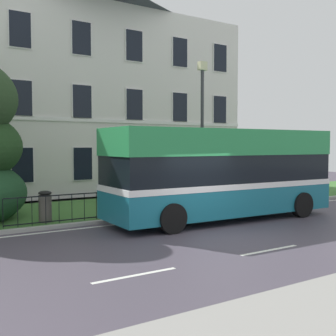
{
  "coord_description": "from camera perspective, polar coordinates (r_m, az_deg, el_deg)",
  "views": [
    {
      "loc": [
        -8.18,
        -9.61,
        2.76
      ],
      "look_at": [
        0.99,
        4.71,
        1.85
      ],
      "focal_mm": 45.19,
      "sensor_mm": 36.0,
      "label": 1
    }
  ],
  "objects": [
    {
      "name": "litter_bin",
      "position": [
        15.19,
        -16.24,
        -4.99
      ],
      "size": [
        0.45,
        0.45,
        1.08
      ],
      "color": "#4C4742",
      "rests_on": "ground_plane"
    },
    {
      "name": "street_lamp_post",
      "position": [
        18.15,
        4.63,
        6.0
      ],
      "size": [
        0.36,
        0.24,
        6.18
      ],
      "color": "#333338",
      "rests_on": "ground_plane"
    },
    {
      "name": "iron_verge_railing",
      "position": [
        16.98,
        1.04,
        -4.17
      ],
      "size": [
        13.2,
        0.04,
        0.97
      ],
      "color": "black",
      "rests_on": "ground_plane"
    },
    {
      "name": "georgian_townhouse",
      "position": [
        26.63,
        -12.04,
        10.05
      ],
      "size": [
        18.13,
        9.06,
        11.76
      ],
      "color": "silver",
      "rests_on": "ground_plane"
    },
    {
      "name": "single_decker_bus",
      "position": [
        15.82,
        7.37,
        -0.62
      ],
      "size": [
        9.02,
        2.88,
        3.33
      ],
      "rotation": [
        0.0,
        0.0,
        -0.03
      ],
      "color": "#18687E",
      "rests_on": "ground_plane"
    },
    {
      "name": "ground_plane",
      "position": [
        13.78,
        4.62,
        -8.56
      ],
      "size": [
        60.0,
        56.0,
        0.18
      ],
      "color": "#453E4A"
    }
  ]
}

